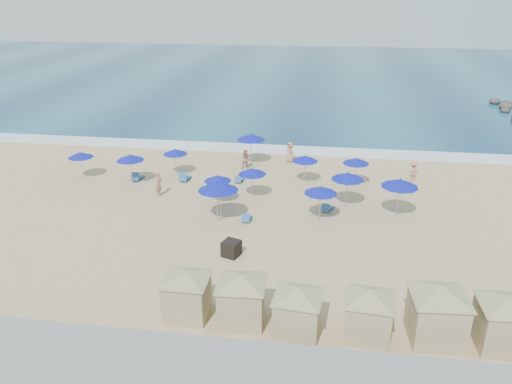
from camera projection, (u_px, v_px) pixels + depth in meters
The scene contains 34 objects.
ground at pixel (272, 228), 30.84m from camera, with size 160.00×160.00×0.00m, color tan.
ocean at pixel (310, 75), 81.00m from camera, with size 160.00×80.00×0.06m, color navy.
surf_line at pixel (291, 150), 44.97m from camera, with size 160.00×2.50×0.08m, color white.
seawall at pixel (231, 377), 18.28m from camera, with size 160.00×6.10×1.22m.
trash_bin at pixel (231, 248), 27.53m from camera, with size 0.89×0.89×0.89m, color black.
cabana_0 at pixel (186, 287), 22.22m from camera, with size 4.10×4.10×2.57m.
cabana_1 at pixel (241, 291), 21.80m from camera, with size 4.26×4.26×2.67m.
cabana_2 at pixel (298, 304), 21.05m from camera, with size 4.05×4.05×2.55m.
cabana_3 at pixel (369, 307), 20.85m from camera, with size 4.08×4.08×2.57m.
cabana_4 at pixel (438, 306), 20.63m from camera, with size 4.61×4.61×2.90m.
cabana_5 at pixel (505, 314), 20.25m from camera, with size 4.34×4.34×2.72m.
umbrella_0 at pixel (81, 155), 37.95m from camera, with size 1.91×1.91×2.17m.
umbrella_1 at pixel (130, 157), 36.93m from camera, with size 2.05×2.05×2.34m.
umbrella_2 at pixel (175, 152), 38.65m from camera, with size 1.91×1.91×2.18m.
umbrella_3 at pixel (218, 178), 33.51m from camera, with size 1.87×1.87×2.13m.
umbrella_4 at pixel (251, 137), 40.77m from camera, with size 2.36×2.36×2.69m.
umbrella_5 at pixel (252, 171), 34.42m from camera, with size 1.98×1.98×2.26m.
umbrella_6 at pixel (220, 186), 30.91m from camera, with size 2.35×2.35×2.67m.
umbrella_7 at pixel (305, 158), 37.02m from camera, with size 1.96×1.96×2.23m.
umbrella_8 at pixel (321, 190), 31.03m from camera, with size 2.10×2.10×2.39m.
umbrella_9 at pixel (356, 161), 36.54m from camera, with size 1.96×1.96×2.23m.
umbrella_10 at pixel (348, 176), 33.01m from camera, with size 2.19×2.19×2.49m.
umbrella_11 at pixel (400, 183), 31.40m from camera, with size 2.37×2.37×2.70m.
umbrella_12 at pixel (216, 187), 30.85m from camera, with size 2.36×2.36×2.69m.
beach_chair_0 at pixel (137, 177), 38.15m from camera, with size 0.66×1.38×0.75m.
beach_chair_1 at pixel (185, 177), 38.03m from camera, with size 0.73×1.44×0.77m.
beach_chair_2 at pixel (239, 180), 37.76m from camera, with size 0.62×1.18×0.62m.
beach_chair_3 at pixel (247, 218), 31.60m from camera, with size 0.59×1.16×0.62m.
beach_chair_4 at pixel (327, 208), 33.00m from camera, with size 0.90×1.26×0.63m.
beach_chair_5 at pixel (403, 186), 36.36m from camera, with size 0.81×1.45×0.76m.
beachgoer_0 at pixel (159, 184), 35.04m from camera, with size 0.69×0.45×1.88m, color tan.
beachgoer_1 at pixel (246, 159), 40.23m from camera, with size 0.80×0.62×1.64m, color tan.
beachgoer_2 at pixel (413, 171), 37.74m from camera, with size 1.02×0.59×1.58m, color tan.
beachgoer_3 at pixel (290, 152), 41.74m from camera, with size 0.85×0.55×1.74m, color tan.
Camera 1 is at (2.90, -27.43, 14.02)m, focal length 35.00 mm.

